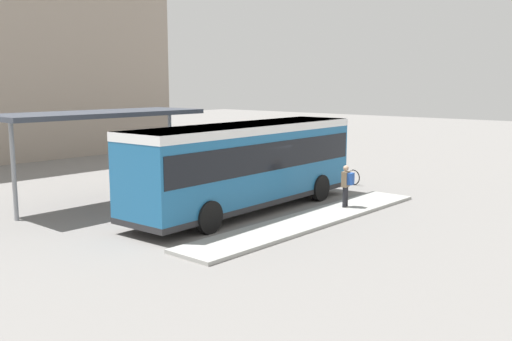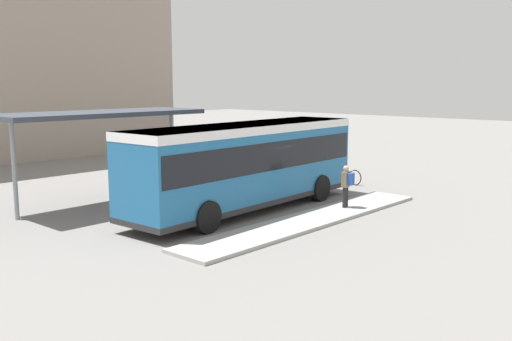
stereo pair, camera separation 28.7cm
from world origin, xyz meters
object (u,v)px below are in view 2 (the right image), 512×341
(bicycle_red, at_px, (321,173))
(bicycle_orange, at_px, (311,171))
(pedestrian_waiting, at_px, (347,183))
(bicycle_white, at_px, (347,176))
(city_bus, at_px, (247,161))
(bicycle_black, at_px, (336,174))

(bicycle_red, xyz_separation_m, bicycle_orange, (0.15, 0.74, 0.03))
(pedestrian_waiting, xyz_separation_m, bicycle_orange, (5.05, 5.40, -0.66))
(bicycle_orange, bearing_deg, bicycle_white, -176.92)
(city_bus, height_order, bicycle_red, city_bus)
(city_bus, relative_size, bicycle_red, 6.72)
(bicycle_white, bearing_deg, bicycle_red, -172.69)
(bicycle_black, xyz_separation_m, bicycle_red, (-0.24, 0.74, -0.01))
(bicycle_black, bearing_deg, bicycle_red, -159.86)
(bicycle_orange, bearing_deg, bicycle_red, 175.06)
(pedestrian_waiting, xyz_separation_m, bicycle_black, (5.14, 3.92, -0.68))
(bicycle_red, distance_m, bicycle_orange, 0.75)
(bicycle_black, bearing_deg, city_bus, -79.52)
(bicycle_black, xyz_separation_m, bicycle_orange, (-0.09, 1.48, 0.02))
(pedestrian_waiting, height_order, bicycle_orange, pedestrian_waiting)
(pedestrian_waiting, height_order, bicycle_red, pedestrian_waiting)
(bicycle_white, relative_size, bicycle_red, 1.09)
(bicycle_black, bearing_deg, pedestrian_waiting, -50.46)
(bicycle_white, bearing_deg, bicycle_black, 169.93)
(city_bus, relative_size, bicycle_orange, 6.21)
(city_bus, bearing_deg, bicycle_red, 11.57)
(bicycle_red, bearing_deg, bicycle_orange, -14.36)
(bicycle_white, height_order, bicycle_red, bicycle_white)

